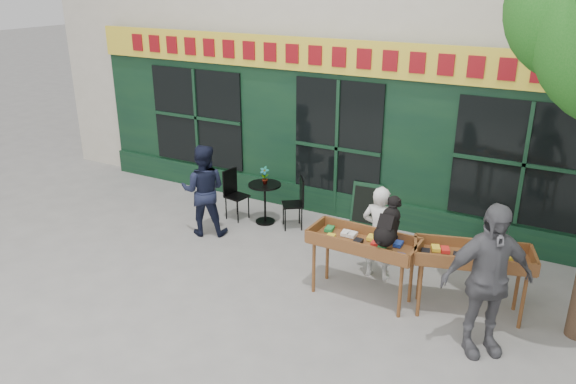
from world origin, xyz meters
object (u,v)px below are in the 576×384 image
at_px(man_right, 487,280).
at_px(man_left, 204,190).
at_px(dog, 388,221).
at_px(book_cart_center, 363,245).
at_px(woman, 379,233).
at_px(bistro_table, 265,195).
at_px(book_cart_right, 473,259).

relative_size(man_right, man_left, 1.19).
height_order(dog, man_right, man_right).
bearing_deg(man_left, book_cart_center, 142.73).
xyz_separation_m(book_cart_center, man_left, (-3.23, 0.66, -0.00)).
distance_m(man_right, man_left, 5.08).
height_order(dog, woman, dog).
height_order(book_cart_center, man_right, man_right).
relative_size(bistro_table, man_left, 0.46).
distance_m(book_cart_right, man_right, 0.82).
bearing_deg(book_cart_center, man_right, -12.99).
height_order(book_cart_right, man_left, man_left).
bearing_deg(book_cart_right, bistro_table, 145.91).
bearing_deg(dog, man_left, 170.17).
bearing_deg(man_right, book_cart_right, 75.25).
bearing_deg(book_cart_center, man_left, 169.84).
height_order(woman, book_cart_right, woman).
relative_size(woman, man_right, 0.76).
xyz_separation_m(book_cart_center, man_right, (1.72, -0.44, 0.15)).
bearing_deg(bistro_table, woman, -19.75).
xyz_separation_m(woman, man_left, (-3.23, 0.01, 0.08)).
bearing_deg(dog, man_right, -14.53).
relative_size(dog, book_cart_right, 0.37).
bearing_deg(woman, dog, 117.93).
relative_size(book_cart_center, man_right, 0.78).
xyz_separation_m(book_cart_center, dog, (0.35, -0.05, 0.47)).
xyz_separation_m(book_cart_center, bistro_table, (-2.53, 1.56, -0.28)).
height_order(book_cart_center, man_left, man_left).
relative_size(book_cart_right, bistro_table, 2.12).
bearing_deg(man_right, dog, 127.56).
relative_size(man_right, bistro_table, 2.56).
height_order(man_right, bistro_table, man_right).
bearing_deg(bistro_table, man_right, -25.17).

